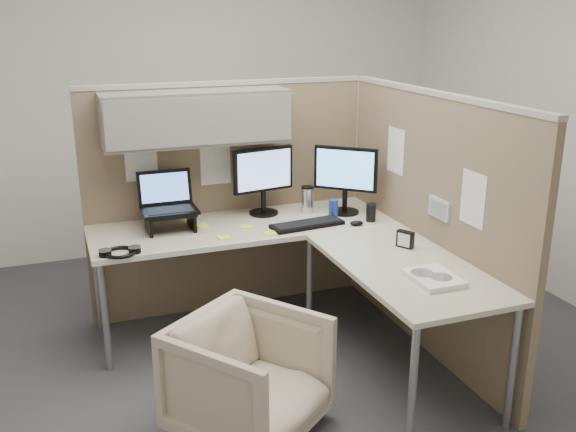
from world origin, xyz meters
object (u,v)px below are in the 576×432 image
object	(u,v)px
desk	(299,246)
office_chair	(249,372)
keyboard	(307,225)
monitor_left	(263,175)

from	to	relation	value
desk	office_chair	distance (m)	0.98
desk	keyboard	bearing A→B (deg)	57.01
desk	keyboard	xyz separation A→B (m)	(0.15, 0.23, 0.05)
keyboard	desk	bearing A→B (deg)	-128.89
desk	keyboard	world-z (taller)	keyboard
keyboard	office_chair	bearing A→B (deg)	-132.02
keyboard	monitor_left	bearing A→B (deg)	111.07
monitor_left	keyboard	xyz separation A→B (m)	(0.18, -0.36, -0.26)
office_chair	keyboard	world-z (taller)	keyboard
desk	office_chair	bearing A→B (deg)	-127.04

